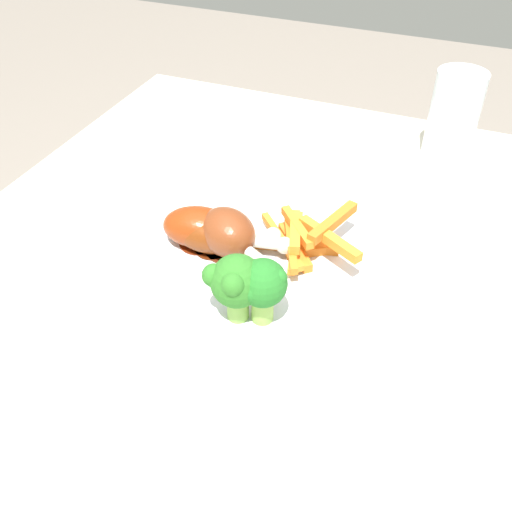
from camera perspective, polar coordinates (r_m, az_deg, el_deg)
dining_table at (r=0.70m, az=1.50°, el=-11.00°), size 0.94×0.81×0.73m
dinner_plate at (r=0.63m, az=0.00°, el=-1.82°), size 0.30×0.30×0.01m
broccoli_floret_front at (r=0.54m, az=0.55°, el=-2.81°), size 0.05×0.05×0.07m
broccoli_floret_middle at (r=0.54m, az=-2.11°, el=-2.65°), size 0.05×0.06×0.07m
carrot_fries_pile at (r=0.64m, az=4.88°, el=1.69°), size 0.12×0.13×0.04m
chicken_drumstick_near at (r=0.63m, az=-2.68°, el=2.18°), size 0.09×0.12×0.05m
chicken_drumstick_far at (r=0.65m, az=-5.31°, el=2.80°), size 0.07×0.14×0.04m
chicken_drumstick_extra at (r=0.64m, az=-3.90°, el=1.97°), size 0.06×0.13×0.04m
fork at (r=0.92m, az=-2.08°, el=12.64°), size 0.12×0.16×0.00m
water_glass at (r=0.86m, az=18.96°, el=13.01°), size 0.07×0.07×0.12m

